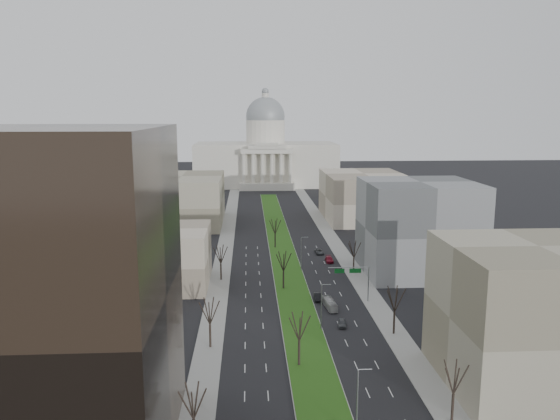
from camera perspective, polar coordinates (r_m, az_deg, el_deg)
name	(u,v)px	position (r m, az deg, el deg)	size (l,w,h in m)	color
ground	(282,248)	(169.90, 0.16, -3.97)	(600.00, 600.00, 0.00)	black
median	(282,248)	(168.90, 0.18, -4.02)	(8.00, 222.03, 0.20)	#999993
sidewalk_left	(221,272)	(145.66, -6.16, -6.42)	(5.00, 330.00, 0.15)	gray
sidewalk_right	(352,269)	(148.07, 7.58, -6.17)	(5.00, 330.00, 0.15)	gray
capitol	(266,157)	(315.18, -1.52, 5.60)	(80.00, 46.00, 55.00)	beige
building_glass_tower	(19,300)	(71.31, -25.61, -8.48)	(34.00, 30.00, 40.00)	black
building_beige_left	(154,257)	(135.90, -12.98, -4.81)	(26.00, 22.00, 14.00)	gray
building_tan_right	(533,316)	(92.94, 24.93, -10.02)	(26.00, 24.00, 22.00)	gray
building_grey_right	(418,227)	(146.40, 14.26, -1.78)	(28.00, 26.00, 24.00)	#5B5D5F
building_far_left	(182,200)	(208.49, -10.17, 1.05)	(30.00, 40.00, 18.00)	gray
building_far_right	(363,196)	(216.69, 8.70, 1.44)	(30.00, 40.00, 18.00)	gray
tree_left_near	(193,401)	(71.91, -9.07, -19.07)	(5.10, 5.10, 9.18)	black
tree_left_mid	(210,310)	(98.94, -7.37, -10.36)	(5.40, 5.40, 9.72)	black
tree_left_far	(221,254)	(137.09, -6.23, -4.55)	(5.28, 5.28, 9.50)	black
tree_right_near	(454,377)	(79.87, 17.76, -16.25)	(5.16, 5.16, 9.29)	black
tree_right_mid	(395,298)	(105.97, 11.93, -9.00)	(5.52, 5.52, 9.94)	black
tree_right_far	(354,249)	(143.48, 7.74, -4.04)	(5.04, 5.04, 9.07)	black
tree_median_a	(299,326)	(91.60, 2.03, -12.01)	(5.40, 5.40, 9.72)	black
tree_median_b	(283,261)	(129.40, 0.37, -5.31)	(5.40, 5.40, 9.72)	black
tree_median_c	(275,226)	(168.21, -0.52, -1.67)	(5.40, 5.40, 9.72)	black
streetlamp_median_a	(358,400)	(75.48, 8.13, -19.09)	(1.90, 0.20, 9.16)	gray
streetlamp_median_b	(322,306)	(106.92, 4.38, -9.96)	(1.90, 0.20, 9.16)	gray
streetlamp_median_c	(301,253)	(144.86, 2.26, -4.52)	(1.90, 0.20, 9.16)	gray
mast_arm_signs	(356,276)	(122.13, 8.00, -6.80)	(9.12, 0.24, 8.09)	gray
car_grey_near	(342,323)	(110.26, 6.51, -11.66)	(1.58, 3.93, 1.34)	#43464A
car_black	(318,297)	(124.16, 3.97, -9.03)	(1.59, 4.55, 1.50)	black
car_red	(329,259)	(154.62, 5.18, -5.17)	(2.04, 5.01, 1.45)	maroon
car_grey_far	(319,252)	(163.05, 4.12, -4.37)	(2.18, 4.74, 1.32)	#414448
box_van	(330,304)	(119.34, 5.22, -9.72)	(1.71, 7.32, 2.04)	#BABABA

